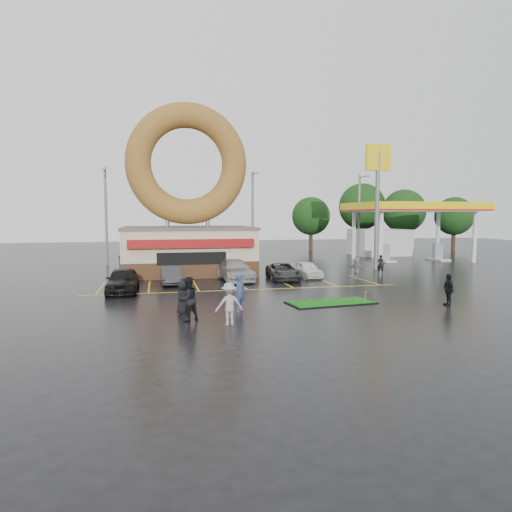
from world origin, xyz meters
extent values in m
plane|color=black|center=(0.00, 0.00, 0.00)|extent=(120.00, 120.00, 0.00)
cube|color=#472B19|center=(-3.00, 13.00, 0.60)|extent=(10.00, 8.00, 1.20)
cube|color=beige|center=(-3.00, 13.00, 2.35)|extent=(10.00, 8.00, 2.30)
cube|color=#59544C|center=(-3.00, 13.00, 3.60)|extent=(10.20, 8.20, 0.20)
cube|color=maroon|center=(-3.00, 8.70, 2.60)|extent=(9.00, 0.60, 0.60)
cylinder|color=slate|center=(-4.60, 13.00, 4.30)|extent=(0.30, 0.30, 1.20)
cylinder|color=slate|center=(-1.40, 13.00, 4.30)|extent=(0.30, 0.30, 1.20)
torus|color=brown|center=(-3.00, 13.00, 8.70)|extent=(9.60, 2.00, 9.60)
cylinder|color=silver|center=(15.00, 15.00, 2.50)|extent=(0.40, 0.40, 5.00)
cylinder|color=silver|center=(25.00, 15.00, 2.50)|extent=(0.40, 0.40, 5.00)
cylinder|color=silver|center=(15.00, 21.00, 2.50)|extent=(0.40, 0.40, 5.00)
cylinder|color=silver|center=(25.00, 21.00, 2.50)|extent=(0.40, 0.40, 5.00)
cube|color=silver|center=(20.00, 18.00, 5.25)|extent=(12.00, 8.00, 0.50)
cube|color=yellow|center=(20.00, 18.00, 5.55)|extent=(12.30, 8.30, 0.70)
cube|color=#99999E|center=(17.00, 18.00, 0.90)|extent=(0.90, 0.60, 1.60)
cube|color=#99999E|center=(23.00, 18.00, 0.90)|extent=(0.90, 0.60, 1.60)
cube|color=silver|center=(20.00, 25.00, 1.50)|extent=(6.00, 5.00, 3.00)
cylinder|color=slate|center=(13.00, 12.00, 5.00)|extent=(0.36, 0.36, 10.00)
cube|color=yellow|center=(13.00, 12.00, 9.50)|extent=(2.20, 0.30, 2.20)
cylinder|color=slate|center=(-10.00, 20.00, 4.50)|extent=(0.24, 0.24, 9.00)
cylinder|color=slate|center=(-10.00, 19.00, 8.70)|extent=(0.12, 2.00, 0.12)
cube|color=slate|center=(-10.00, 18.00, 8.65)|extent=(0.40, 0.18, 0.12)
cylinder|color=slate|center=(4.00, 21.00, 4.50)|extent=(0.24, 0.24, 9.00)
cylinder|color=slate|center=(4.00, 20.00, 8.70)|extent=(0.12, 2.00, 0.12)
cube|color=slate|center=(4.00, 19.00, 8.65)|extent=(0.40, 0.18, 0.12)
cylinder|color=slate|center=(16.00, 22.00, 4.50)|extent=(0.24, 0.24, 9.00)
cylinder|color=slate|center=(16.00, 21.00, 8.70)|extent=(0.12, 2.00, 0.12)
cube|color=slate|center=(16.00, 20.00, 8.65)|extent=(0.40, 0.18, 0.12)
cylinder|color=#332114|center=(26.00, 30.00, 1.44)|extent=(0.50, 0.50, 2.88)
sphere|color=black|center=(26.00, 30.00, 5.20)|extent=(5.60, 5.60, 5.60)
cylinder|color=#332114|center=(32.00, 28.00, 1.26)|extent=(0.50, 0.50, 2.52)
sphere|color=black|center=(32.00, 28.00, 4.55)|extent=(4.90, 4.90, 4.90)
cylinder|color=#332114|center=(22.00, 34.00, 1.62)|extent=(0.50, 0.50, 3.24)
sphere|color=black|center=(22.00, 34.00, 5.85)|extent=(6.30, 6.30, 6.30)
cylinder|color=#332114|center=(14.00, 32.00, 1.26)|extent=(0.50, 0.50, 2.52)
sphere|color=black|center=(14.00, 32.00, 4.55)|extent=(4.90, 4.90, 4.90)
imported|color=black|center=(-7.49, 3.98, 0.75)|extent=(1.86, 4.46, 1.51)
imported|color=#303033|center=(-4.57, 6.83, 0.61)|extent=(1.43, 3.77, 1.23)
imported|color=#ACADB2|center=(-0.07, 7.77, 0.73)|extent=(2.48, 5.21, 1.47)
imported|color=#2D2E30|center=(3.36, 7.26, 0.60)|extent=(2.30, 4.45, 1.20)
imported|color=white|center=(5.38, 8.00, 0.61)|extent=(1.84, 3.74, 1.23)
imported|color=navy|center=(-1.60, -2.87, 0.90)|extent=(0.78, 0.76, 1.80)
imported|color=black|center=(-4.17, -4.38, 0.97)|extent=(1.19, 1.12, 1.95)
imported|color=#959597|center=(-2.54, -5.46, 0.90)|extent=(1.23, 0.79, 1.80)
imported|color=black|center=(-4.35, -2.89, 0.78)|extent=(0.59, 0.82, 1.56)
imported|color=black|center=(9.08, -3.65, 0.82)|extent=(0.53, 1.00, 1.63)
imported|color=gray|center=(8.57, 6.18, 0.80)|extent=(1.14, 1.53, 1.61)
imported|color=black|center=(11.71, 8.66, 0.76)|extent=(0.66, 0.63, 1.53)
cube|color=#163B17|center=(-7.50, 13.47, 0.65)|extent=(1.95, 1.44, 1.30)
cube|color=black|center=(3.45, -1.80, 0.03)|extent=(4.80, 2.53, 0.05)
cube|color=#126D12|center=(3.45, -1.80, 0.06)|extent=(4.57, 2.30, 0.03)
cylinder|color=silver|center=(5.36, -1.88, 0.31)|extent=(0.02, 0.02, 0.52)
cube|color=red|center=(5.43, -1.88, 0.52)|extent=(0.14, 0.01, 0.10)
camera|label=1|loc=(-5.42, -24.09, 4.58)|focal=32.00mm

